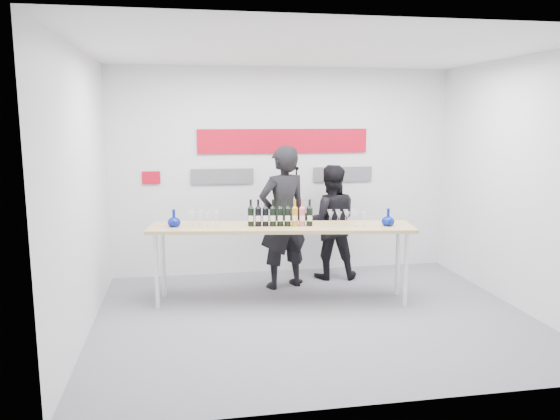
{
  "coord_description": "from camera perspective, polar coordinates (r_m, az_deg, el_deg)",
  "views": [
    {
      "loc": [
        -1.45,
        -5.88,
        2.28
      ],
      "look_at": [
        -0.28,
        0.71,
        1.15
      ],
      "focal_mm": 35.0,
      "sensor_mm": 36.0,
      "label": 1
    }
  ],
  "objects": [
    {
      "name": "mic_stand",
      "position": [
        7.62,
        1.7,
        -3.95
      ],
      "size": [
        0.19,
        0.19,
        1.63
      ],
      "rotation": [
        0.0,
        0.0,
        -0.25
      ],
      "color": "black",
      "rests_on": "ground"
    },
    {
      "name": "wine_bottles",
      "position": [
        6.67,
        0.02,
        -0.28
      ],
      "size": [
        0.8,
        0.2,
        0.33
      ],
      "rotation": [
        0.0,
        0.0,
        -0.15
      ],
      "color": "black",
      "rests_on": "tasting_table"
    },
    {
      "name": "tasting_table",
      "position": [
        6.74,
        0.15,
        -2.25
      ],
      "size": [
        3.3,
        1.14,
        0.97
      ],
      "rotation": [
        0.0,
        0.0,
        -0.15
      ],
      "color": "tan",
      "rests_on": "ground"
    },
    {
      "name": "ground",
      "position": [
        6.47,
        3.6,
        -11.08
      ],
      "size": [
        5.0,
        5.0,
        0.0
      ],
      "primitive_type": "plane",
      "color": "slate",
      "rests_on": "ground"
    },
    {
      "name": "glasses_right",
      "position": [
        6.76,
        6.79,
        -0.85
      ],
      "size": [
        0.46,
        0.28,
        0.18
      ],
      "color": "silver",
      "rests_on": "tasting_table"
    },
    {
      "name": "glasses_left",
      "position": [
        6.75,
        -7.9,
        -0.89
      ],
      "size": [
        0.38,
        0.27,
        0.18
      ],
      "color": "silver",
      "rests_on": "tasting_table"
    },
    {
      "name": "back_wall",
      "position": [
        8.05,
        0.35,
        4.02
      ],
      "size": [
        5.0,
        0.04,
        3.0
      ],
      "primitive_type": "cube",
      "color": "silver",
      "rests_on": "ground"
    },
    {
      "name": "signage",
      "position": [
        7.98,
        -0.0,
        6.18
      ],
      "size": [
        3.38,
        0.02,
        0.79
      ],
      "color": "#BB081B",
      "rests_on": "back_wall"
    },
    {
      "name": "presenter_left",
      "position": [
        7.31,
        0.31,
        -0.81
      ],
      "size": [
        0.81,
        0.66,
        1.92
      ],
      "primitive_type": "imported",
      "rotation": [
        0.0,
        0.0,
        3.47
      ],
      "color": "black",
      "rests_on": "ground"
    },
    {
      "name": "decanter_right",
      "position": [
        6.83,
        11.23,
        -0.73
      ],
      "size": [
        0.16,
        0.16,
        0.21
      ],
      "primitive_type": null,
      "color": "navy",
      "rests_on": "tasting_table"
    },
    {
      "name": "presenter_right",
      "position": [
        7.81,
        5.27,
        -1.26
      ],
      "size": [
        0.87,
        0.73,
        1.63
      ],
      "primitive_type": "imported",
      "rotation": [
        0.0,
        0.0,
        3.0
      ],
      "color": "black",
      "rests_on": "ground"
    },
    {
      "name": "decanter_left",
      "position": [
        6.77,
        -11.03,
        -0.81
      ],
      "size": [
        0.16,
        0.16,
        0.21
      ],
      "primitive_type": null,
      "color": "navy",
      "rests_on": "tasting_table"
    }
  ]
}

